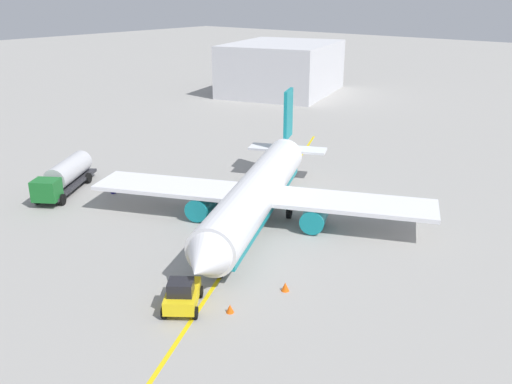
{
  "coord_description": "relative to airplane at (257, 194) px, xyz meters",
  "views": [
    {
      "loc": [
        34.93,
        28.55,
        19.67
      ],
      "look_at": [
        0.0,
        0.0,
        3.0
      ],
      "focal_mm": 38.59,
      "sensor_mm": 36.0,
      "label": 1
    }
  ],
  "objects": [
    {
      "name": "airplane",
      "position": [
        0.0,
        0.0,
        0.0
      ],
      "size": [
        30.13,
        30.12,
        9.72
      ],
      "color": "white",
      "rests_on": "ground"
    },
    {
      "name": "refueling_worker",
      "position": [
        3.74,
        -16.01,
        -1.86
      ],
      "size": [
        0.6,
        0.49,
        1.71
      ],
      "color": "navy",
      "rests_on": "ground"
    },
    {
      "name": "distant_hangar",
      "position": [
        -54.19,
        -37.71,
        2.21
      ],
      "size": [
        28.23,
        24.95,
        9.79
      ],
      "color": "silver",
      "rests_on": "ground"
    },
    {
      "name": "safety_cone_wingtip",
      "position": [
        12.67,
        8.02,
        -2.39
      ],
      "size": [
        0.52,
        0.52,
        0.58
      ],
      "primitive_type": "cone",
      "color": "#F2590F",
      "rests_on": "ground"
    },
    {
      "name": "taxi_line_marking",
      "position": [
        0.45,
        0.2,
        -2.67
      ],
      "size": [
        58.48,
        26.64,
        0.01
      ],
      "primitive_type": "cube",
      "rotation": [
        0.0,
        0.0,
        0.42
      ],
      "color": "yellow",
      "rests_on": "ground"
    },
    {
      "name": "fuel_tanker",
      "position": [
        6.47,
        -20.22,
        -0.96
      ],
      "size": [
        10.0,
        7.7,
        3.15
      ],
      "color": "#2D2D33",
      "rests_on": "ground"
    },
    {
      "name": "pushback_tug",
      "position": [
        14.23,
        5.25,
        -1.67
      ],
      "size": [
        4.1,
        3.89,
        2.2
      ],
      "color": "yellow",
      "rests_on": "ground"
    },
    {
      "name": "safety_cone_nose",
      "position": [
        8.21,
        9.16,
        -2.36
      ],
      "size": [
        0.57,
        0.57,
        0.64
      ],
      "primitive_type": "cone",
      "color": "#F2590F",
      "rests_on": "ground"
    },
    {
      "name": "ground_plane",
      "position": [
        0.45,
        0.2,
        -2.68
      ],
      "size": [
        400.0,
        400.0,
        0.0
      ],
      "primitive_type": "plane",
      "color": "#9E9B96"
    }
  ]
}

